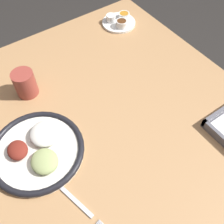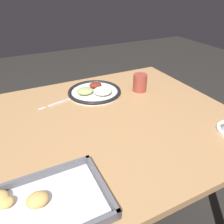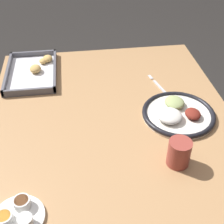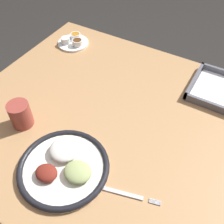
# 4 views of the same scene
# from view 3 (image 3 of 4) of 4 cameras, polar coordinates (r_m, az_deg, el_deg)

# --- Properties ---
(ground_plane) EXTENTS (8.00, 8.00, 0.00)m
(ground_plane) POSITION_cam_3_polar(r_m,az_deg,el_deg) (1.85, -0.04, -19.40)
(ground_plane) COLOR #282623
(dining_table) EXTENTS (1.16, 0.99, 0.77)m
(dining_table) POSITION_cam_3_polar(r_m,az_deg,el_deg) (1.34, -0.06, -4.27)
(dining_table) COLOR #AD7F51
(dining_table) RESTS_ON ground_plane
(dinner_plate) EXTENTS (0.30, 0.30, 0.05)m
(dinner_plate) POSITION_cam_3_polar(r_m,az_deg,el_deg) (1.29, 11.95, -0.24)
(dinner_plate) COLOR white
(dinner_plate) RESTS_ON dining_table
(fork) EXTENTS (0.21, 0.07, 0.00)m
(fork) POSITION_cam_3_polar(r_m,az_deg,el_deg) (1.44, 8.93, 4.33)
(fork) COLOR silver
(fork) RESTS_ON dining_table
(saucer_plate) EXTENTS (0.15, 0.15, 0.04)m
(saucer_plate) POSITION_cam_3_polar(r_m,az_deg,el_deg) (0.98, -16.86, -17.62)
(saucer_plate) COLOR white
(saucer_plate) RESTS_ON dining_table
(baking_tray) EXTENTS (0.36, 0.24, 0.04)m
(baking_tray) POSITION_cam_3_polar(r_m,az_deg,el_deg) (1.58, -14.16, 7.30)
(baking_tray) COLOR #595960
(baking_tray) RESTS_ON dining_table
(drinking_cup) EXTENTS (0.08, 0.08, 0.10)m
(drinking_cup) POSITION_cam_3_polar(r_m,az_deg,el_deg) (1.07, 12.15, -7.31)
(drinking_cup) COLOR #993D33
(drinking_cup) RESTS_ON dining_table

